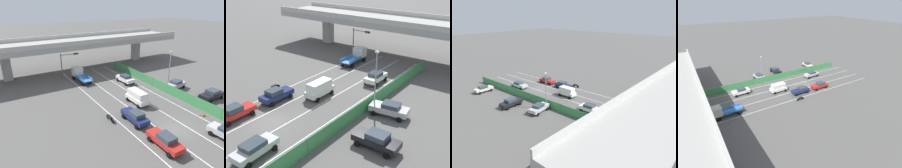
# 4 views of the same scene
# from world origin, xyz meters

# --- Properties ---
(ground_plane) EXTENTS (300.00, 300.00, 0.00)m
(ground_plane) POSITION_xyz_m (0.00, 0.00, 0.00)
(ground_plane) COLOR #565451
(lane_line_left_edge) EXTENTS (0.14, 46.84, 0.01)m
(lane_line_left_edge) POSITION_xyz_m (-5.34, 5.42, 0.00)
(lane_line_left_edge) COLOR silver
(lane_line_left_edge) RESTS_ON ground
(lane_line_mid_left) EXTENTS (0.14, 46.84, 0.01)m
(lane_line_mid_left) POSITION_xyz_m (-1.78, 5.42, 0.00)
(lane_line_mid_left) COLOR silver
(lane_line_mid_left) RESTS_ON ground
(lane_line_mid_right) EXTENTS (0.14, 46.84, 0.01)m
(lane_line_mid_right) POSITION_xyz_m (1.78, 5.42, 0.00)
(lane_line_mid_right) COLOR silver
(lane_line_mid_right) RESTS_ON ground
(lane_line_right_edge) EXTENTS (0.14, 46.84, 0.01)m
(lane_line_right_edge) POSITION_xyz_m (5.34, 5.42, 0.00)
(lane_line_right_edge) COLOR silver
(lane_line_right_edge) RESTS_ON ground
(green_fence) EXTENTS (0.10, 42.94, 1.70)m
(green_fence) POSITION_xyz_m (7.36, 5.42, 0.85)
(green_fence) COLOR #3D8E4C
(green_fence) RESTS_ON ground
(car_van_white) EXTENTS (1.98, 4.32, 2.19)m
(car_van_white) POSITION_xyz_m (0.23, 8.27, 1.24)
(car_van_white) COLOR silver
(car_van_white) RESTS_ON ground
(car_sedan_red) EXTENTS (1.95, 4.65, 1.68)m
(car_sedan_red) POSITION_xyz_m (-3.64, -1.98, 0.90)
(car_sedan_red) COLOR red
(car_sedan_red) RESTS_ON ground
(car_sedan_navy) EXTENTS (1.97, 4.57, 1.70)m
(car_sedan_navy) POSITION_xyz_m (-3.42, 3.93, 0.92)
(car_sedan_navy) COLOR navy
(car_sedan_navy) RESTS_ON ground
(car_sedan_white) EXTENTS (2.11, 4.33, 1.66)m
(car_sedan_white) POSITION_xyz_m (3.78, 16.95, 0.92)
(car_sedan_white) COLOR white
(car_sedan_white) RESTS_ON ground
(car_sedan_silver) EXTENTS (2.19, 4.61, 1.58)m
(car_sedan_silver) POSITION_xyz_m (3.72, -4.85, 0.90)
(car_sedan_silver) COLOR #B7BABC
(car_sedan_silver) RESTS_ON ground
(flatbed_truck_blue) EXTENTS (2.43, 5.95, 2.56)m
(flatbed_truck_blue) POSITION_xyz_m (-3.69, 23.10, 1.31)
(flatbed_truck_blue) COLOR black
(flatbed_truck_blue) RESTS_ON ground
(motorcycle) EXTENTS (0.60, 1.95, 0.93)m
(motorcycle) POSITION_xyz_m (-6.21, 5.95, 0.46)
(motorcycle) COLOR black
(motorcycle) RESTS_ON ground
(parked_sedan_cream) EXTENTS (4.40, 2.08, 1.56)m
(parked_sedan_cream) POSITION_xyz_m (11.23, -8.95, 0.87)
(parked_sedan_cream) COLOR beige
(parked_sedan_cream) RESTS_ON ground
(parked_sedan_dark) EXTENTS (4.69, 2.15, 1.72)m
(parked_sedan_dark) POSITION_xyz_m (11.96, 3.05, 0.94)
(parked_sedan_dark) COLOR black
(parked_sedan_dark) RESTS_ON ground
(parked_wagon_silver) EXTENTS (4.70, 2.54, 1.67)m
(parked_wagon_silver) POSITION_xyz_m (10.03, 9.37, 0.92)
(parked_wagon_silver) COLOR #B2B5B7
(parked_wagon_silver) RESTS_ON ground
(traffic_light) EXTENTS (3.82, 0.65, 5.39)m
(traffic_light) POSITION_xyz_m (-5.13, 25.77, 3.84)
(traffic_light) COLOR #47474C
(traffic_light) RESTS_ON ground
(street_lamp) EXTENTS (0.60, 0.36, 7.54)m
(street_lamp) POSITION_xyz_m (7.99, 9.35, 4.55)
(street_lamp) COLOR gray
(street_lamp) RESTS_ON ground
(traffic_cone) EXTENTS (0.47, 0.47, 0.63)m
(traffic_cone) POSITION_xyz_m (6.09, 0.15, 0.29)
(traffic_cone) COLOR orange
(traffic_cone) RESTS_ON ground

